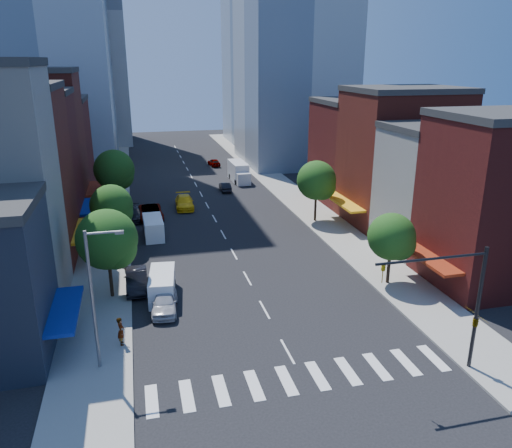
# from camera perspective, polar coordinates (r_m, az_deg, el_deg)

# --- Properties ---
(ground) EXTENTS (220.00, 220.00, 0.00)m
(ground) POSITION_cam_1_polar(r_m,az_deg,el_deg) (34.24, 3.62, -14.34)
(ground) COLOR black
(ground) RESTS_ON ground
(sidewalk_left) EXTENTS (5.00, 120.00, 0.15)m
(sidewalk_left) POSITION_cam_1_polar(r_m,az_deg,el_deg) (69.99, -16.27, 2.33)
(sidewalk_left) COLOR gray
(sidewalk_left) RESTS_ON ground
(sidewalk_right) EXTENTS (5.00, 120.00, 0.15)m
(sidewalk_right) POSITION_cam_1_polar(r_m,az_deg,el_deg) (73.10, 3.68, 3.70)
(sidewalk_right) COLOR gray
(sidewalk_right) RESTS_ON ground
(crosswalk) EXTENTS (19.00, 3.00, 0.01)m
(crosswalk) POSITION_cam_1_polar(r_m,az_deg,el_deg) (31.89, 5.29, -17.13)
(crosswalk) COLOR silver
(crosswalk) RESTS_ON ground
(bldg_left_3) EXTENTS (12.00, 8.00, 15.00)m
(bldg_left_3) POSITION_cam_1_polar(r_m,az_deg,el_deg) (58.75, -25.56, 5.77)
(bldg_left_3) COLOR #571815
(bldg_left_3) RESTS_ON ground
(bldg_left_4) EXTENTS (12.00, 9.00, 17.00)m
(bldg_left_4) POSITION_cam_1_polar(r_m,az_deg,el_deg) (66.80, -24.34, 8.13)
(bldg_left_4) COLOR maroon
(bldg_left_4) RESTS_ON ground
(bldg_left_5) EXTENTS (12.00, 10.00, 13.00)m
(bldg_left_5) POSITION_cam_1_polar(r_m,az_deg,el_deg) (76.36, -22.97, 7.86)
(bldg_left_5) COLOR #571815
(bldg_left_5) RESTS_ON ground
(bldg_right_0) EXTENTS (12.00, 9.00, 14.00)m
(bldg_right_0) POSITION_cam_1_polar(r_m,az_deg,el_deg) (46.66, 26.68, 2.11)
(bldg_right_0) COLOR #571815
(bldg_right_0) RESTS_ON ground
(bldg_right_1) EXTENTS (12.00, 8.00, 12.00)m
(bldg_right_1) POSITION_cam_1_polar(r_m,az_deg,el_deg) (53.39, 20.78, 3.61)
(bldg_right_1) COLOR beige
(bldg_right_1) RESTS_ON ground
(bldg_right_2) EXTENTS (12.00, 10.00, 15.00)m
(bldg_right_2) POSITION_cam_1_polar(r_m,az_deg,el_deg) (60.50, 16.21, 7.15)
(bldg_right_2) COLOR maroon
(bldg_right_2) RESTS_ON ground
(bldg_right_3) EXTENTS (12.00, 10.00, 13.00)m
(bldg_right_3) POSITION_cam_1_polar(r_m,az_deg,el_deg) (69.37, 12.07, 7.98)
(bldg_right_3) COLOR #571815
(bldg_right_3) RESTS_ON ground
(tower_far_w) EXTENTS (18.00, 18.00, 56.00)m
(tower_far_w) POSITION_cam_1_polar(r_m,az_deg,el_deg) (123.15, -19.44, 21.79)
(tower_far_w) COLOR #9EA5AD
(tower_far_w) RESTS_ON ground
(traffic_signal) EXTENTS (7.24, 2.24, 8.00)m
(traffic_signal) POSITION_cam_1_polar(r_m,az_deg,el_deg) (32.95, 23.21, -9.01)
(traffic_signal) COLOR black
(traffic_signal) RESTS_ON sidewalk_right
(streetlight) EXTENTS (2.25, 0.25, 9.00)m
(streetlight) POSITION_cam_1_polar(r_m,az_deg,el_deg) (31.48, -17.93, -7.39)
(streetlight) COLOR slate
(streetlight) RESTS_ON sidewalk_left
(tree_left_near) EXTENTS (4.80, 4.80, 7.30)m
(tree_left_near) POSITION_cam_1_polar(r_m,az_deg,el_deg) (40.77, -16.44, -1.94)
(tree_left_near) COLOR black
(tree_left_near) RESTS_ON sidewalk_left
(tree_left_mid) EXTENTS (4.20, 4.20, 6.65)m
(tree_left_mid) POSITION_cam_1_polar(r_m,az_deg,el_deg) (51.35, -16.02, 1.84)
(tree_left_mid) COLOR black
(tree_left_mid) RESTS_ON sidewalk_left
(tree_left_far) EXTENTS (5.00, 5.00, 7.75)m
(tree_left_far) POSITION_cam_1_polar(r_m,az_deg,el_deg) (64.78, -15.76, 5.81)
(tree_left_far) COLOR black
(tree_left_far) RESTS_ON sidewalk_left
(tree_right_near) EXTENTS (4.00, 4.00, 6.20)m
(tree_right_near) POSITION_cam_1_polar(r_m,az_deg,el_deg) (43.32, 15.43, -1.61)
(tree_right_near) COLOR black
(tree_right_near) RESTS_ON sidewalk_right
(tree_right_far) EXTENTS (4.60, 4.60, 7.20)m
(tree_right_far) POSITION_cam_1_polar(r_m,az_deg,el_deg) (58.78, 7.08, 4.79)
(tree_right_far) COLOR black
(tree_right_far) RESTS_ON sidewalk_right
(parked_car_front) EXTENTS (2.39, 4.84, 1.59)m
(parked_car_front) POSITION_cam_1_polar(r_m,az_deg,el_deg) (39.34, -10.41, -8.69)
(parked_car_front) COLOR #BBBABF
(parked_car_front) RESTS_ON ground
(parked_car_second) EXTENTS (1.74, 4.95, 1.63)m
(parked_car_second) POSITION_cam_1_polar(r_m,az_deg,el_deg) (43.34, -13.46, -6.25)
(parked_car_second) COLOR black
(parked_car_second) RESTS_ON ground
(parked_car_third) EXTENTS (2.94, 6.00, 1.64)m
(parked_car_third) POSITION_cam_1_polar(r_m,az_deg,el_deg) (61.74, -11.93, 1.30)
(parked_car_third) COLOR #999999
(parked_car_third) RESTS_ON ground
(parked_car_rear) EXTENTS (2.32, 5.07, 1.44)m
(parked_car_rear) POSITION_cam_1_polar(r_m,az_deg,el_deg) (61.91, -13.78, 1.11)
(parked_car_rear) COLOR black
(parked_car_rear) RESTS_ON ground
(cargo_van_near) EXTENTS (2.48, 5.08, 2.09)m
(cargo_van_near) POSITION_cam_1_polar(r_m,az_deg,el_deg) (41.33, -10.67, -6.97)
(cargo_van_near) COLOR white
(cargo_van_near) RESTS_ON ground
(cargo_van_far) EXTENTS (2.14, 5.03, 2.12)m
(cargo_van_far) POSITION_cam_1_polar(r_m,az_deg,el_deg) (55.28, -11.64, -0.44)
(cargo_van_far) COLOR white
(cargo_van_far) RESTS_ON ground
(taxi) EXTENTS (2.48, 5.62, 1.60)m
(taxi) POSITION_cam_1_polar(r_m,az_deg,el_deg) (65.53, -8.19, 2.48)
(taxi) COLOR yellow
(taxi) RESTS_ON ground
(traffic_car_oncoming) EXTENTS (1.45, 3.94, 1.29)m
(traffic_car_oncoming) POSITION_cam_1_polar(r_m,az_deg,el_deg) (73.64, -3.55, 4.27)
(traffic_car_oncoming) COLOR black
(traffic_car_oncoming) RESTS_ON ground
(traffic_car_far) EXTENTS (2.05, 4.11, 1.35)m
(traffic_car_far) POSITION_cam_1_polar(r_m,az_deg,el_deg) (91.48, -4.83, 7.02)
(traffic_car_far) COLOR #999999
(traffic_car_far) RESTS_ON ground
(box_truck) EXTENTS (2.42, 7.46, 2.99)m
(box_truck) POSITION_cam_1_polar(r_m,az_deg,el_deg) (79.55, -1.97, 5.92)
(box_truck) COLOR silver
(box_truck) RESTS_ON ground
(pedestrian_near) EXTENTS (0.49, 0.73, 1.98)m
(pedestrian_near) POSITION_cam_1_polar(r_m,az_deg,el_deg) (35.35, -15.18, -11.72)
(pedestrian_near) COLOR #999999
(pedestrian_near) RESTS_ON sidewalk_left
(pedestrian_far) EXTENTS (0.94, 1.04, 1.76)m
(pedestrian_far) POSITION_cam_1_polar(r_m,az_deg,el_deg) (45.58, -14.80, -4.81)
(pedestrian_far) COLOR #999999
(pedestrian_far) RESTS_ON sidewalk_left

